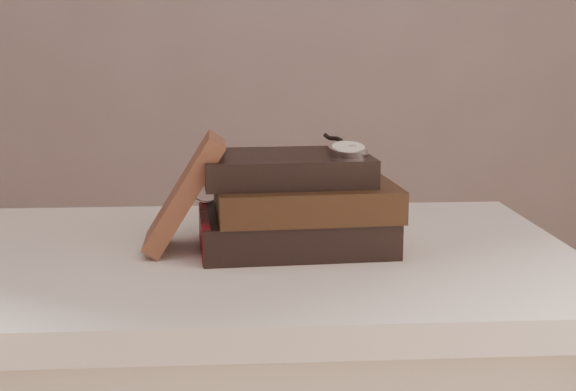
{
  "coord_description": "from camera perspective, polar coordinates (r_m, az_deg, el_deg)",
  "views": [
    {
      "loc": [
        0.03,
        -0.72,
        1.05
      ],
      "look_at": [
        0.1,
        0.36,
        0.82
      ],
      "focal_mm": 49.53,
      "sensor_mm": 36.0,
      "label": 1
    }
  ],
  "objects": [
    {
      "name": "pocket_watch",
      "position": [
        1.1,
        4.28,
        3.37
      ],
      "size": [
        0.06,
        0.16,
        0.02
      ],
      "color": "silver",
      "rests_on": "book_stack"
    },
    {
      "name": "table",
      "position": [
        1.14,
        -4.99,
        -8.42
      ],
      "size": [
        1.0,
        0.6,
        0.75
      ],
      "color": "silver",
      "rests_on": "ground"
    },
    {
      "name": "book_stack",
      "position": [
        1.11,
        0.59,
        -0.66
      ],
      "size": [
        0.28,
        0.2,
        0.13
      ],
      "color": "black",
      "rests_on": "table"
    },
    {
      "name": "eyeglasses",
      "position": [
        1.19,
        -4.57,
        0.75
      ],
      "size": [
        0.12,
        0.14,
        0.05
      ],
      "color": "silver",
      "rests_on": "book_stack"
    },
    {
      "name": "journal",
      "position": [
        1.1,
        -7.45,
        0.18
      ],
      "size": [
        0.12,
        0.11,
        0.16
      ],
      "primitive_type": "cube",
      "rotation": [
        0.0,
        0.56,
        0.03
      ],
      "color": "#47261B",
      "rests_on": "table"
    }
  ]
}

